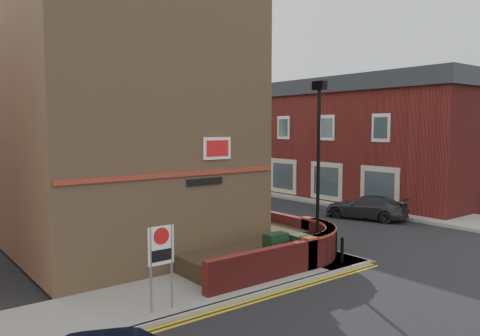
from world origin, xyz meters
name	(u,v)px	position (x,y,z in m)	size (l,w,h in m)	color
ground	(310,280)	(0.00, 0.00, 0.00)	(120.00, 120.00, 0.00)	black
pavement_corner	(191,289)	(-3.50, 1.50, 0.06)	(13.00, 3.00, 0.12)	gray
pavement_main	(141,205)	(2.00, 16.00, 0.06)	(2.00, 32.00, 0.12)	gray
pavement_far	(303,195)	(13.00, 13.00, 0.06)	(4.00, 40.00, 0.12)	gray
kerb_side	(220,304)	(-3.50, 0.00, 0.06)	(13.00, 0.15, 0.12)	gray
kerb_main_near	(156,204)	(3.00, 16.00, 0.06)	(0.15, 32.00, 0.12)	gray
kerb_main_far	(283,198)	(11.00, 13.00, 0.06)	(0.15, 40.00, 0.12)	gray
yellow_lines_side	(226,309)	(-3.50, -0.25, 0.01)	(13.00, 0.28, 0.01)	gold
yellow_lines_main	(159,204)	(3.25, 16.00, 0.01)	(0.28, 32.00, 0.01)	gold
corner_building	(117,92)	(-2.84, 8.00, 6.23)	(8.95, 10.40, 13.60)	#987451
garden_wall	(259,262)	(0.00, 2.50, 0.00)	(6.80, 6.00, 1.20)	maroon
lamppost	(318,170)	(1.60, 1.20, 3.34)	(0.25, 0.50, 6.30)	black
utility_cabinet_large	(276,251)	(-0.30, 1.30, 0.72)	(0.80, 0.45, 1.20)	black
utility_cabinet_small	(299,251)	(0.50, 1.00, 0.67)	(0.55, 0.40, 1.10)	black
bollard_near	(342,250)	(2.00, 0.40, 0.57)	(0.11, 0.11, 0.90)	black
bollard_far	(336,243)	(2.60, 1.20, 0.57)	(0.11, 0.11, 0.90)	black
zone_sign	(161,252)	(-5.00, 0.50, 1.64)	(0.72, 0.07, 2.20)	slate
far_terrace	(281,137)	(14.50, 17.00, 4.04)	(5.40, 30.40, 8.00)	maroon
far_terrace_cream	(154,134)	(14.50, 38.00, 4.05)	(5.40, 12.40, 8.00)	#B4AD94
tree_near	(155,129)	(2.00, 14.05, 4.70)	(3.64, 3.65, 6.70)	#382B1E
tree_mid	(101,122)	(2.00, 22.05, 5.20)	(4.03, 4.03, 7.42)	#382B1E
tree_far	(65,126)	(2.00, 30.05, 4.91)	(3.81, 3.81, 7.00)	#382B1E
traffic_light_assembly	(92,154)	(2.40, 25.00, 2.78)	(0.20, 0.16, 4.20)	black
silver_car_near	(200,198)	(4.16, 12.77, 0.68)	(1.45, 4.15, 1.37)	#AEAFB6
red_car_main	(163,187)	(5.00, 18.73, 0.67)	(2.23, 4.83, 1.34)	maroon
grey_car_far	(366,207)	(9.66, 5.16, 0.62)	(1.73, 4.27, 1.24)	#2E2E33
silver_car_far	(218,181)	(10.50, 19.83, 0.62)	(1.47, 3.66, 1.25)	#929598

